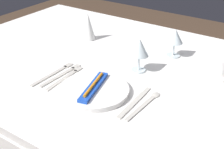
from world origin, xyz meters
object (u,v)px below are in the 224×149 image
at_px(napkin_folded, 88,26).
at_px(fork_inner, 62,74).
at_px(fork_outer, 66,77).
at_px(coffee_cup_left, 220,65).
at_px(dinner_knife, 134,103).
at_px(fork_salad, 54,73).
at_px(wine_glass_centre, 175,37).
at_px(toothbrush_package, 94,86).
at_px(wine_glass_left, 139,49).
at_px(dinner_plate, 94,90).
at_px(spoon_soup, 147,102).

bearing_deg(napkin_folded, fork_inner, -67.96).
xyz_separation_m(fork_outer, napkin_folded, (-0.17, 0.37, 0.07)).
bearing_deg(coffee_cup_left, dinner_knife, -115.92).
height_order(fork_salad, wine_glass_centre, wine_glass_centre).
bearing_deg(fork_outer, toothbrush_package, -9.19).
bearing_deg(fork_outer, napkin_folded, 115.25).
relative_size(toothbrush_package, wine_glass_left, 1.49).
relative_size(coffee_cup_left, wine_glass_left, 0.73).
xyz_separation_m(dinner_plate, spoon_soup, (0.20, 0.05, -0.01)).
distance_m(fork_inner, wine_glass_left, 0.33).
bearing_deg(dinner_plate, dinner_knife, 7.58).
bearing_deg(wine_glass_left, spoon_soup, -52.94).
xyz_separation_m(fork_outer, spoon_soup, (0.35, 0.02, 0.00)).
bearing_deg(wine_glass_centre, napkin_folded, -172.91).
xyz_separation_m(fork_outer, coffee_cup_left, (0.50, 0.37, 0.04)).
relative_size(fork_salad, coffee_cup_left, 2.21).
relative_size(dinner_knife, napkin_folded, 1.56).
height_order(dinner_plate, fork_inner, dinner_plate).
distance_m(wine_glass_centre, wine_glass_left, 0.22).
xyz_separation_m(dinner_knife, coffee_cup_left, (0.18, 0.37, 0.04)).
bearing_deg(fork_salad, napkin_folded, 106.62).
relative_size(fork_outer, coffee_cup_left, 2.08).
height_order(fork_inner, spoon_soup, spoon_soup).
height_order(fork_inner, coffee_cup_left, coffee_cup_left).
bearing_deg(dinner_plate, coffee_cup_left, 49.19).
bearing_deg(spoon_soup, fork_inner, -177.89).
xyz_separation_m(fork_inner, coffee_cup_left, (0.53, 0.36, 0.04)).
xyz_separation_m(dinner_knife, wine_glass_left, (-0.11, 0.22, 0.10)).
xyz_separation_m(dinner_plate, toothbrush_package, (-0.00, -0.00, 0.02)).
height_order(toothbrush_package, fork_salad, toothbrush_package).
bearing_deg(dinner_knife, napkin_folded, 142.78).
xyz_separation_m(spoon_soup, napkin_folded, (-0.53, 0.34, 0.07)).
bearing_deg(dinner_plate, wine_glass_centre, 75.66).
height_order(dinner_knife, coffee_cup_left, coffee_cup_left).
relative_size(wine_glass_centre, wine_glass_left, 0.92).
xyz_separation_m(fork_inner, dinner_knife, (0.34, -0.01, 0.00)).
bearing_deg(wine_glass_left, toothbrush_package, -102.47).
height_order(dinner_plate, fork_outer, dinner_plate).
bearing_deg(fork_salad, coffee_cup_left, 33.41).
relative_size(spoon_soup, wine_glass_left, 1.47).
bearing_deg(wine_glass_left, dinner_plate, -102.47).
relative_size(fork_inner, wine_glass_centre, 1.69).
bearing_deg(fork_outer, dinner_plate, -9.19).
distance_m(coffee_cup_left, wine_glass_left, 0.33).
relative_size(fork_inner, spoon_soup, 1.05).
relative_size(toothbrush_package, spoon_soup, 1.01).
xyz_separation_m(dinner_knife, wine_glass_centre, (-0.04, 0.43, 0.09)).
relative_size(fork_outer, dinner_knife, 0.98).
relative_size(dinner_knife, coffee_cup_left, 2.13).
bearing_deg(coffee_cup_left, wine_glass_centre, 166.05).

